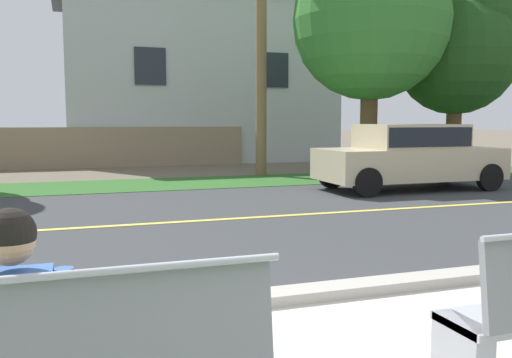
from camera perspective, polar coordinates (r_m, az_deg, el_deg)
ground_plane at (r=10.35m, az=-10.22°, el=-3.05°), size 140.00×140.00×0.00m
curb_edge at (r=4.96m, az=-0.09°, el=-12.41°), size 44.00×0.30×0.11m
street_asphalt at (r=8.89m, az=-8.75°, el=-4.51°), size 52.00×8.00×0.01m
road_centre_line at (r=8.88m, az=-8.75°, el=-4.48°), size 48.00×0.14×0.01m
far_verge_grass at (r=14.15m, az=-12.58°, el=-0.62°), size 48.00×2.80×0.02m
seated_person_blue at (r=2.86m, az=-23.58°, el=-13.96°), size 0.52×0.68×1.25m
car_beige_near at (r=13.38m, az=15.66°, el=2.56°), size 4.30×1.86×1.54m
shade_tree_left at (r=16.26m, az=12.45°, el=16.83°), size 4.38×4.38×7.22m
shade_tree_centre at (r=17.99m, az=20.54°, el=12.88°), size 3.61×3.61×5.96m
garden_wall at (r=19.78m, az=-20.01°, el=3.05°), size 13.00×0.36×1.40m
house_across_street at (r=23.60m, az=-6.31°, el=10.73°), size 11.22×6.91×7.00m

